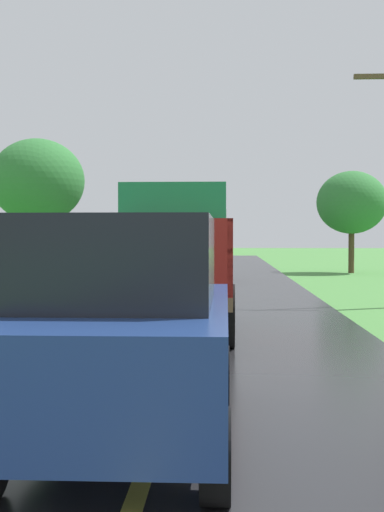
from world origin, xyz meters
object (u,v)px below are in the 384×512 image
object	(u,v)px
banana_truck_far	(200,245)
roadside_tree_mid_right	(352,203)
banana_truck_near	(173,255)
following_car	(126,328)
roadside_tree_near_left	(38,181)

from	to	relation	value
banana_truck_far	roadside_tree_mid_right	size ratio (longest dim) A/B	1.17
banana_truck_near	following_car	bearing A→B (deg)	-88.62
banana_truck_far	roadside_tree_near_left	world-z (taller)	roadside_tree_near_left
banana_truck_near	following_car	distance (m)	7.57
banana_truck_far	roadside_tree_near_left	distance (m)	7.69
banana_truck_far	following_car	world-z (taller)	banana_truck_far
banana_truck_near	banana_truck_far	bearing A→B (deg)	90.19
following_car	banana_truck_far	bearing A→B (deg)	90.60
banana_truck_near	roadside_tree_near_left	xyz separation A→B (m)	(-5.18, 9.35, 2.14)
banana_truck_near	roadside_tree_mid_right	size ratio (longest dim) A/B	1.17
roadside_tree_mid_right	following_car	bearing A→B (deg)	-103.62
banana_truck_far	following_car	size ratio (longest dim) A/B	1.42
banana_truck_near	banana_truck_far	xyz separation A→B (m)	(-0.05, 14.67, 0.00)
roadside_tree_near_left	following_car	world-z (taller)	roadside_tree_near_left
banana_truck_far	banana_truck_near	bearing A→B (deg)	-89.81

